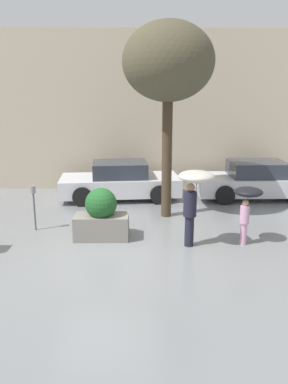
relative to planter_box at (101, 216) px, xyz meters
name	(u,v)px	position (x,y,z in m)	size (l,w,h in m)	color
ground_plane	(108,251)	(0.22, -0.88, -0.60)	(40.00, 40.00, 0.00)	slate
building_facade	(121,112)	(0.22, 5.62, 2.40)	(18.00, 0.30, 6.00)	#B7A88E
planter_box	(101,216)	(0.00, 0.00, 0.00)	(1.39, 0.81, 1.33)	gray
person_adult	(194,189)	(2.27, -0.58, 0.85)	(0.85, 0.85, 1.90)	#1E1E2D
person_child	(247,200)	(3.60, -0.39, 0.53)	(0.69, 0.69, 1.44)	#D199B7
parked_car_near	(120,181)	(0.25, 3.97, 0.02)	(4.36, 2.35, 1.33)	silver
parked_car_far	(257,181)	(5.20, 4.05, 0.02)	(4.36, 2.08, 1.33)	silver
street_tree	(168,64)	(1.78, 1.87, 3.86)	(2.60, 2.60, 5.62)	#423323
parking_meter	(34,198)	(-1.89, 0.62, 0.30)	(0.14, 0.14, 1.25)	#595B60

